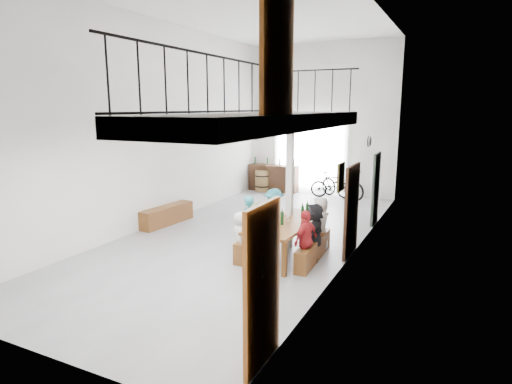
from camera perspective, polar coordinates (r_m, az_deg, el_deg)
The scene contains 24 objects.
floor at distance 11.01m, azimuth -1.09°, elevation -5.73°, with size 12.00×12.00×0.00m, color slate.
room_walls at distance 10.53m, azimuth -1.17°, elevation 13.10°, with size 12.00×12.00×12.00m.
gateway_portal at distance 16.27m, azimuth 7.18°, elevation 4.78°, with size 2.80×0.08×2.80m, color white.
right_wall_decor at distance 7.93m, azimuth 10.21°, elevation 0.36°, with size 0.07×8.28×5.07m.
balcony at distance 6.85m, azimuth 1.74°, elevation 9.12°, with size 1.52×5.62×4.00m.
tasting_table at distance 9.28m, azimuth 4.22°, elevation -4.47°, with size 1.12×2.50×0.79m.
bench_inner at distance 9.69m, azimuth 0.37°, elevation -6.72°, with size 0.31×1.96×0.45m, color brown.
bench_wall at distance 9.28m, azimuth 7.66°, elevation -7.64°, with size 0.26×1.96×0.45m, color brown.
tableware at distance 9.16m, azimuth 4.13°, elevation -3.20°, with size 0.44×1.64×0.35m.
side_bench at distance 12.18m, azimuth -11.80°, elevation -3.04°, with size 0.40×1.81×0.51m, color brown.
oak_barrel at distance 16.55m, azimuth 0.83°, elevation 1.51°, with size 0.56×0.56×0.82m.
serving_counter at distance 16.61m, azimuth 2.36°, elevation 1.87°, with size 1.92×0.53×1.01m, color #361B10.
counter_bottles at distance 16.53m, azimuth 2.40°, elevation 4.09°, with size 1.68×0.15×0.28m.
guest_left_a at distance 9.07m, azimuth -2.10°, elevation -5.95°, with size 0.52×0.34×1.07m, color silver.
guest_left_b at distance 9.47m, azimuth -0.68°, elevation -4.43°, with size 0.48×0.31×1.31m, color teal.
guest_left_c at distance 9.87m, azimuth 1.17°, elevation -4.54°, with size 0.51×0.40×1.06m, color silver.
guest_left_d at distance 10.35m, azimuth 2.39°, elevation -3.10°, with size 0.84×0.48×1.30m, color teal.
guest_right_a at distance 8.64m, azimuth 6.65°, elevation -6.37°, with size 0.72×0.30×1.22m, color maroon.
guest_right_b at distance 9.14m, azimuth 7.80°, elevation -5.33°, with size 1.15×0.37×1.25m, color black.
guest_right_c at distance 9.81m, azimuth 8.56°, elevation -4.20°, with size 0.61×0.39×1.24m, color silver.
host_standing at distance 7.73m, azimuth 0.05°, elevation -7.11°, with size 0.57×0.37×1.56m, color #414828.
potted_plant at distance 11.04m, azimuth 12.74°, elevation -4.83°, with size 0.38×0.33×0.42m, color #204D1E.
bicycle_near at distance 15.61m, azimuth 11.46°, elevation 1.05°, with size 0.67×1.93×1.01m, color black.
bicycle_far at distance 15.52m, azimuth 10.12°, elevation 0.90°, with size 0.44×1.56×0.94m, color black.
Camera 1 is at (4.78, -9.37, 3.22)m, focal length 30.00 mm.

